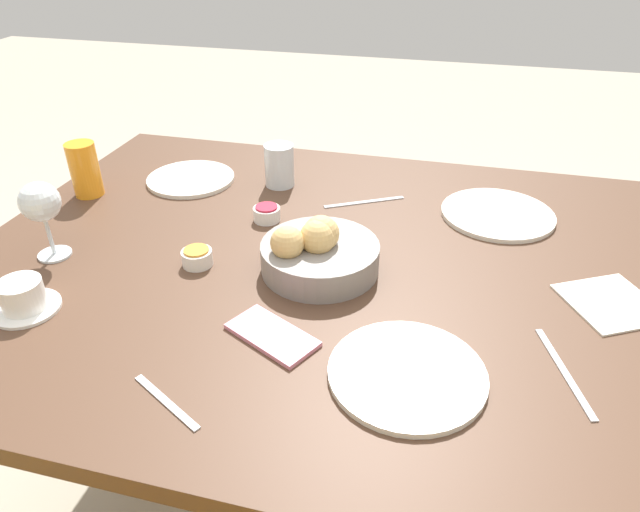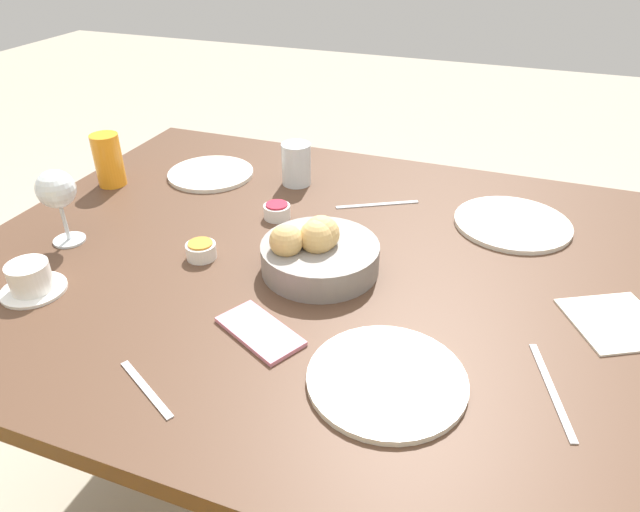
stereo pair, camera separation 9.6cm
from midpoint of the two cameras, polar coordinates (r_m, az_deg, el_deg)
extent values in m
plane|color=#A89E89|center=(1.66, -2.01, -23.26)|extent=(10.00, 10.00, 0.00)
cube|color=#4C3323|center=(1.13, -2.73, -1.00)|extent=(1.38, 1.09, 0.03)
cube|color=#4C3323|center=(1.75, 23.33, -5.72)|extent=(0.06, 0.06, 0.73)
cube|color=#4C3323|center=(1.95, -16.50, -0.17)|extent=(0.06, 0.06, 0.73)
cylinder|color=gray|center=(1.07, -2.58, -0.19)|extent=(0.22, 0.22, 0.05)
sphere|color=tan|center=(1.05, -2.53, 2.18)|extent=(0.07, 0.07, 0.07)
sphere|color=tan|center=(1.04, -2.89, 1.82)|extent=(0.07, 0.07, 0.07)
sphere|color=tan|center=(1.03, -5.97, 1.26)|extent=(0.06, 0.06, 0.06)
cylinder|color=silver|center=(1.31, 15.35, 4.03)|extent=(0.25, 0.25, 0.01)
cylinder|color=silver|center=(1.48, -14.64, 7.44)|extent=(0.22, 0.22, 0.01)
cylinder|color=silver|center=(0.86, 5.48, -11.73)|extent=(0.23, 0.23, 0.01)
cylinder|color=orange|center=(1.46, -24.26, 7.86)|extent=(0.07, 0.07, 0.13)
cylinder|color=silver|center=(1.40, -6.08, 8.95)|extent=(0.07, 0.07, 0.10)
cylinder|color=silver|center=(1.26, -26.99, 0.10)|extent=(0.06, 0.06, 0.00)
cylinder|color=silver|center=(1.24, -27.44, 1.66)|extent=(0.01, 0.01, 0.07)
sphere|color=silver|center=(1.21, -28.32, 4.74)|extent=(0.08, 0.08, 0.08)
cylinder|color=white|center=(1.12, -29.52, -4.64)|extent=(0.11, 0.11, 0.01)
cylinder|color=white|center=(1.11, -29.90, -3.45)|extent=(0.07, 0.07, 0.05)
cylinder|color=white|center=(1.25, -7.54, 4.13)|extent=(0.06, 0.06, 0.03)
cylinder|color=#A3192D|center=(1.24, -7.59, 4.82)|extent=(0.05, 0.05, 0.00)
cylinder|color=white|center=(1.12, -14.59, -0.24)|extent=(0.06, 0.06, 0.03)
cylinder|color=#C67F28|center=(1.11, -14.71, 0.49)|extent=(0.05, 0.05, 0.00)
cube|color=#B7B7BC|center=(1.32, 2.38, 5.36)|extent=(0.17, 0.10, 0.00)
cube|color=#B7B7BC|center=(0.92, 20.47, -10.86)|extent=(0.07, 0.19, 0.00)
cube|color=#B7B7BC|center=(0.86, -18.33, -13.80)|extent=(0.13, 0.08, 0.00)
cube|color=silver|center=(1.09, 24.90, -4.36)|extent=(0.20, 0.20, 0.00)
cube|color=pink|center=(0.93, -7.80, -7.94)|extent=(0.17, 0.13, 0.01)
camera|label=1|loc=(0.05, -92.58, -1.62)|focal=32.00mm
camera|label=2|loc=(0.05, 87.42, 1.62)|focal=32.00mm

